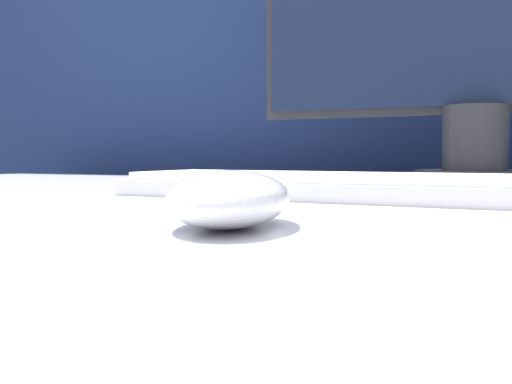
% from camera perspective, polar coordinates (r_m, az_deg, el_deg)
% --- Properties ---
extents(partition_panel, '(5.00, 0.03, 1.46)m').
position_cam_1_polar(partition_panel, '(1.16, 12.79, 1.10)').
color(partition_panel, navy).
rests_on(partition_panel, ground_plane).
extents(computer_mouse_near, '(0.10, 0.14, 0.03)m').
position_cam_1_polar(computer_mouse_near, '(0.35, -2.54, -0.63)').
color(computer_mouse_near, white).
rests_on(computer_mouse_near, desk).
extents(keyboard, '(0.42, 0.16, 0.02)m').
position_cam_1_polar(keyboard, '(0.59, 6.72, 0.58)').
color(keyboard, silver).
rests_on(keyboard, desk).
extents(monitor, '(0.62, 0.16, 0.45)m').
position_cam_1_polar(monitor, '(0.90, 20.40, 16.25)').
color(monitor, '#28282D').
rests_on(monitor, desk).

